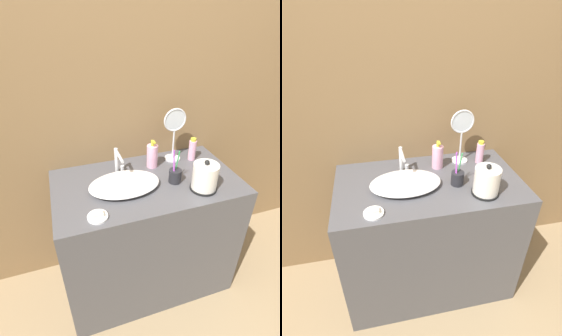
% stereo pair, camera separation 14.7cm
% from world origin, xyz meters
% --- Properties ---
extents(ground_plane, '(12.00, 12.00, 0.00)m').
position_xyz_m(ground_plane, '(0.00, 0.00, 0.00)').
color(ground_plane, '#997F5B').
extents(wall_back, '(6.00, 0.04, 2.60)m').
position_xyz_m(wall_back, '(0.00, 0.63, 1.30)').
color(wall_back, olive).
rests_on(wall_back, ground_plane).
extents(vanity_counter, '(1.10, 0.61, 0.87)m').
position_xyz_m(vanity_counter, '(0.00, 0.30, 0.44)').
color(vanity_counter, '#4C4C51').
rests_on(vanity_counter, ground_plane).
extents(sink_basin, '(0.41, 0.27, 0.05)m').
position_xyz_m(sink_basin, '(-0.14, 0.28, 0.90)').
color(sink_basin, white).
rests_on(sink_basin, vanity_counter).
extents(faucet, '(0.06, 0.16, 0.17)m').
position_xyz_m(faucet, '(-0.14, 0.43, 0.97)').
color(faucet, silver).
rests_on(faucet, vanity_counter).
extents(electric_kettle, '(0.15, 0.15, 0.19)m').
position_xyz_m(electric_kettle, '(0.28, 0.13, 0.95)').
color(electric_kettle, black).
rests_on(electric_kettle, vanity_counter).
extents(toothbrush_cup, '(0.07, 0.07, 0.21)m').
position_xyz_m(toothbrush_cup, '(0.15, 0.25, 0.92)').
color(toothbrush_cup, '#232328').
rests_on(toothbrush_cup, vanity_counter).
extents(lotion_bottle, '(0.07, 0.07, 0.19)m').
position_xyz_m(lotion_bottle, '(0.09, 0.45, 0.95)').
color(lotion_bottle, '#EAA8C6').
rests_on(lotion_bottle, vanity_counter).
extents(shampoo_bottle, '(0.05, 0.05, 0.15)m').
position_xyz_m(shampoo_bottle, '(0.38, 0.46, 0.95)').
color(shampoo_bottle, '#EAA8C6').
rests_on(shampoo_bottle, vanity_counter).
extents(soap_dish, '(0.10, 0.10, 0.03)m').
position_xyz_m(soap_dish, '(-0.34, 0.08, 0.88)').
color(soap_dish, white).
rests_on(soap_dish, vanity_counter).
extents(vanity_mirror, '(0.15, 0.11, 0.36)m').
position_xyz_m(vanity_mirror, '(0.25, 0.50, 1.08)').
color(vanity_mirror, silver).
rests_on(vanity_mirror, vanity_counter).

